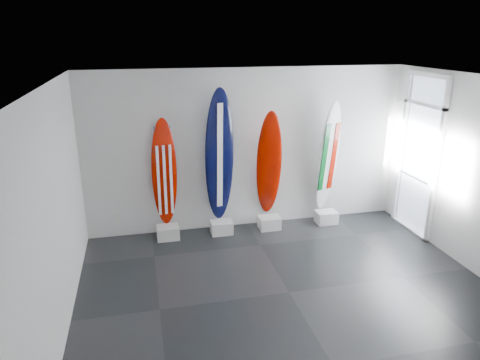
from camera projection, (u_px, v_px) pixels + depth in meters
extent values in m
plane|color=black|center=(289.00, 292.00, 6.39)|extent=(6.00, 6.00, 0.00)
plane|color=white|center=(298.00, 82.00, 5.44)|extent=(6.00, 6.00, 0.00)
plane|color=silver|center=(248.00, 150.00, 8.22)|extent=(6.00, 0.00, 6.00)
plane|color=silver|center=(396.00, 300.00, 3.60)|extent=(6.00, 0.00, 6.00)
plane|color=silver|center=(55.00, 215.00, 5.27)|extent=(0.00, 5.00, 5.00)
cube|color=silver|center=(168.00, 232.00, 8.03)|extent=(0.40, 0.30, 0.24)
ellipsoid|color=#930D00|center=(164.00, 173.00, 7.77)|extent=(0.46, 0.21, 1.98)
cube|color=silver|center=(222.00, 227.00, 8.24)|extent=(0.40, 0.30, 0.24)
ellipsoid|color=black|center=(219.00, 156.00, 7.90)|extent=(0.58, 0.31, 2.46)
cube|color=silver|center=(269.00, 223.00, 8.44)|extent=(0.40, 0.30, 0.24)
ellipsoid|color=#930D00|center=(269.00, 164.00, 8.17)|extent=(0.52, 0.47, 2.06)
cube|color=silver|center=(326.00, 217.00, 8.69)|extent=(0.40, 0.30, 0.24)
ellipsoid|color=white|center=(328.00, 157.00, 8.40)|extent=(0.57, 0.46, 2.18)
cube|color=silver|center=(118.00, 219.00, 8.04)|extent=(0.09, 0.02, 0.13)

